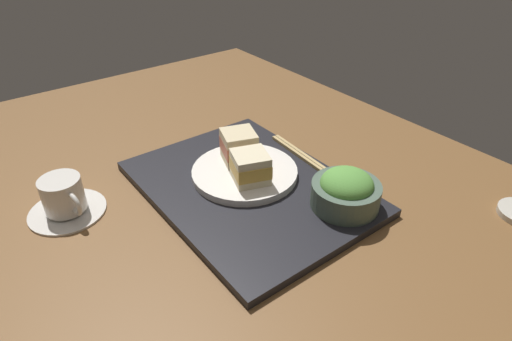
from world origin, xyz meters
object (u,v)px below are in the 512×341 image
at_px(sandwich_near, 250,167).
at_px(coffee_cup, 64,199).
at_px(sandwich_plate, 245,172).
at_px(salad_bowl, 346,191).
at_px(sandwich_far, 239,146).
at_px(chopsticks_pair, 301,155).

relative_size(sandwich_near, coffee_cup, 0.63).
xyz_separation_m(sandwich_plate, sandwich_near, (-0.03, 0.01, 0.03)).
bearing_deg(sandwich_near, coffee_cup, 63.19).
xyz_separation_m(sandwich_near, salad_bowl, (-0.15, -0.10, -0.01)).
height_order(sandwich_plate, sandwich_near, sandwich_near).
bearing_deg(sandwich_far, sandwich_plate, 160.77).
height_order(sandwich_far, chopsticks_pair, sandwich_far).
bearing_deg(sandwich_far, chopsticks_pair, -111.27).
relative_size(sandwich_plate, sandwich_near, 2.43).
height_order(sandwich_plate, chopsticks_pair, sandwich_plate).
bearing_deg(sandwich_far, coffee_cup, 76.08).
height_order(sandwich_near, coffee_cup, sandwich_near).
bearing_deg(coffee_cup, sandwich_near, -116.81).
xyz_separation_m(salad_bowl, coffee_cup, (0.30, 0.39, -0.02)).
relative_size(sandwich_near, sandwich_far, 1.02).
distance_m(sandwich_near, coffee_cup, 0.33).
relative_size(sandwich_far, chopsticks_pair, 0.45).
xyz_separation_m(sandwich_near, chopsticks_pair, (0.02, -0.15, -0.04)).
distance_m(salad_bowl, chopsticks_pair, 0.18).
bearing_deg(salad_bowl, chopsticks_pair, -17.06).
height_order(sandwich_near, sandwich_far, sandwich_far).
xyz_separation_m(sandwich_plate, chopsticks_pair, (-0.01, -0.14, -0.00)).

